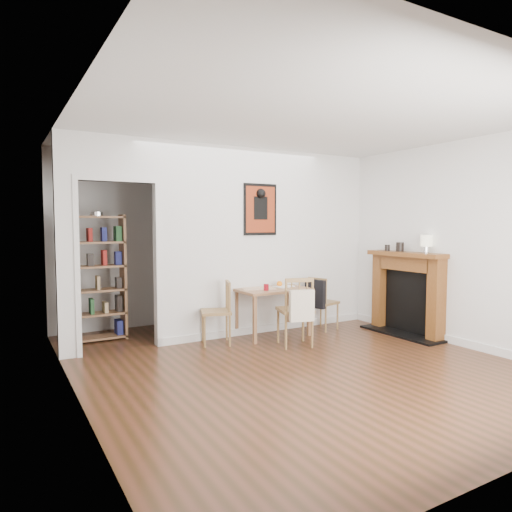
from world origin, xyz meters
TOP-DOWN VIEW (x-y plane):
  - ground at (0.00, 0.00)m, footprint 5.20×5.20m
  - room_shell at (0.10, 1.34)m, footprint 5.20×5.20m
  - dining_table at (0.46, 1.10)m, footprint 0.97×0.62m
  - chair_left at (-0.40, 1.10)m, footprint 0.52×0.52m
  - chair_right at (1.30, 1.06)m, footprint 0.52×0.48m
  - chair_front at (0.44, 0.53)m, footprint 0.55×0.59m
  - bookshelf at (-1.67, 2.07)m, footprint 0.71×0.28m
  - fireplace at (2.16, 0.25)m, footprint 0.45×1.25m
  - red_glass at (0.28, 0.97)m, footprint 0.07×0.07m
  - orange_fruit at (0.64, 1.20)m, footprint 0.08×0.08m
  - placemat at (0.28, 1.19)m, footprint 0.52×0.45m
  - notebook at (0.67, 1.15)m, footprint 0.31×0.25m
  - mantel_lamp at (2.17, -0.05)m, footprint 0.15×0.15m
  - ceramic_jar_a at (2.13, 0.37)m, footprint 0.11×0.11m
  - ceramic_jar_b at (2.08, 0.56)m, footprint 0.07×0.07m

SIDE VIEW (x-z plane):
  - ground at x=0.00m, z-range 0.00..0.00m
  - chair_right at x=1.30m, z-range 0.01..0.79m
  - chair_left at x=-0.40m, z-range 0.00..0.82m
  - chair_front at x=0.44m, z-range 0.01..0.90m
  - dining_table at x=0.46m, z-range 0.25..0.91m
  - fireplace at x=2.16m, z-range 0.04..1.20m
  - placemat at x=0.28m, z-range 0.66..0.67m
  - notebook at x=0.67m, z-range 0.66..0.68m
  - orange_fruit at x=0.64m, z-range 0.66..0.74m
  - red_glass at x=0.28m, z-range 0.66..0.75m
  - bookshelf at x=-1.67m, z-range -0.01..1.66m
  - ceramic_jar_b at x=2.08m, z-range 1.16..1.25m
  - ceramic_jar_a at x=2.13m, z-range 1.16..1.29m
  - room_shell at x=0.10m, z-range -1.30..3.90m
  - mantel_lamp at x=2.17m, z-range 1.19..1.43m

